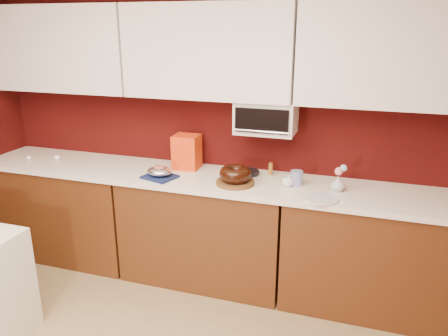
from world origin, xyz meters
TOP-DOWN VIEW (x-y plane):
  - wall_back at (0.00, 2.25)m, footprint 4.00×0.02m
  - base_cabinet_left at (-1.33, 1.94)m, footprint 1.31×0.58m
  - base_cabinet_center at (0.00, 1.94)m, footprint 1.31×0.58m
  - base_cabinet_right at (1.33, 1.94)m, footprint 1.31×0.58m
  - countertop at (0.00, 1.94)m, footprint 4.00×0.62m
  - upper_cabinet_left at (-1.33, 2.08)m, footprint 1.31×0.33m
  - upper_cabinet_center at (0.00, 2.08)m, footprint 1.31×0.33m
  - upper_cabinet_right at (1.33, 2.08)m, footprint 1.31×0.33m
  - toaster_oven at (0.45, 2.10)m, footprint 0.45×0.30m
  - toaster_oven_door at (0.45, 1.94)m, footprint 0.40×0.02m
  - toaster_oven_handle at (0.45, 1.93)m, footprint 0.42×0.02m
  - cake_base at (0.28, 1.84)m, footprint 0.35×0.35m
  - bundt_cake at (0.28, 1.84)m, footprint 0.32×0.32m
  - navy_towel at (-0.32, 1.79)m, footprint 0.29×0.26m
  - foil_ham_nest at (-0.32, 1.79)m, footprint 0.22×0.19m
  - roasted_ham at (-0.32, 1.79)m, footprint 0.11×0.10m
  - pandoro_box at (-0.21, 2.10)m, footprint 0.21×0.19m
  - dark_pan at (0.32, 2.09)m, footprint 0.22×0.22m
  - coffee_mug at (0.67, 1.92)m, footprint 0.10×0.10m
  - blue_jar at (0.72, 1.97)m, footprint 0.10×0.10m
  - flower_vase at (1.03, 1.94)m, footprint 0.11×0.11m
  - flower_pink at (1.03, 1.94)m, footprint 0.06×0.06m
  - flower_blue at (1.06, 1.96)m, footprint 0.05×0.05m
  - china_plate at (0.94, 1.73)m, footprint 0.27×0.27m
  - amber_bottle at (0.49, 2.14)m, footprint 0.04×0.04m
  - egg_left at (-1.64, 1.88)m, footprint 0.05×0.05m
  - egg_right at (-1.40, 1.95)m, footprint 0.06×0.05m

SIDE VIEW (x-z plane):
  - base_cabinet_left at x=-1.33m, z-range 0.00..0.86m
  - base_cabinet_center at x=0.00m, z-range 0.00..0.86m
  - base_cabinet_right at x=1.33m, z-range 0.00..0.86m
  - countertop at x=0.00m, z-range 0.86..0.90m
  - china_plate at x=0.94m, z-range 0.90..0.91m
  - navy_towel at x=-0.32m, z-range 0.90..0.92m
  - cake_base at x=0.28m, z-range 0.90..0.93m
  - dark_pan at x=0.32m, z-range 0.90..0.93m
  - egg_left at x=-1.64m, z-range 0.90..0.94m
  - egg_right at x=-1.40m, z-range 0.90..0.95m
  - coffee_mug at x=0.67m, z-range 0.90..0.99m
  - amber_bottle at x=0.49m, z-range 0.90..1.00m
  - foil_ham_nest at x=-0.32m, z-range 0.92..0.99m
  - blue_jar at x=0.72m, z-range 0.90..1.01m
  - flower_vase at x=1.03m, z-range 0.90..1.02m
  - roasted_ham at x=-0.32m, z-range 0.95..1.01m
  - bundt_cake at x=0.28m, z-range 0.93..1.03m
  - pandoro_box at x=-0.21m, z-range 0.90..1.18m
  - flower_pink at x=1.03m, z-range 1.02..1.08m
  - flower_blue at x=1.06m, z-range 1.04..1.10m
  - wall_back at x=0.00m, z-range 0.00..2.50m
  - toaster_oven_handle at x=0.45m, z-range 1.29..1.31m
  - toaster_oven at x=0.45m, z-range 1.25..1.50m
  - toaster_oven_door at x=0.45m, z-range 1.28..1.47m
  - upper_cabinet_left at x=-1.33m, z-range 1.50..2.20m
  - upper_cabinet_center at x=0.00m, z-range 1.50..2.20m
  - upper_cabinet_right at x=1.33m, z-range 1.50..2.20m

